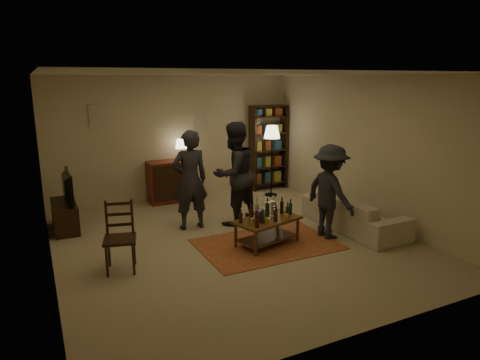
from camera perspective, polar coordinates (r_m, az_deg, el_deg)
floor at (r=7.18m, az=-0.96°, el=-8.09°), size 6.00×6.00×0.00m
room_shell at (r=9.33m, az=-12.57°, el=8.06°), size 6.00×6.00×6.00m
rug at (r=7.04m, az=3.63°, el=-8.52°), size 2.20×1.50×0.01m
coffee_table at (r=6.90m, az=3.64°, el=-5.52°), size 1.18×0.84×0.78m
dining_chair at (r=6.22m, az=-15.73°, el=-6.90°), size 0.52×0.52×1.00m
tv_stand at (r=8.18m, az=-22.36°, el=-3.58°), size 0.40×1.00×1.06m
dresser at (r=9.41m, az=-9.07°, el=-0.02°), size 1.00×0.50×1.36m
bookshelf at (r=10.31m, az=3.78°, el=4.46°), size 0.90×0.34×2.02m
floor_lamp at (r=9.62m, az=4.28°, el=5.76°), size 0.36×0.36×1.61m
sofa at (r=7.92m, az=14.92°, el=-4.16°), size 0.81×2.08×0.61m
person_left at (r=7.57m, az=-6.69°, el=-0.01°), size 0.65×0.43×1.77m
person_right at (r=7.76m, az=-0.81°, el=0.84°), size 1.10×0.97×1.88m
person_by_sofa at (r=7.26m, az=11.91°, el=-1.56°), size 0.67×1.07×1.58m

